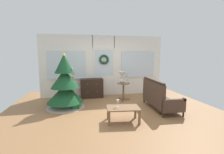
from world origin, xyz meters
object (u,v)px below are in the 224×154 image
Objects in this scene: table_lamp at (122,76)px; coffee_table at (123,109)px; settee_sofa at (158,97)px; side_table at (123,88)px; dresser_cabinet at (92,88)px; flower_vase at (126,80)px; wine_glass at (118,102)px; christmas_tree at (65,86)px; gift_box at (76,106)px.

coffee_table is (-0.50, -2.00, -0.62)m from table_lamp.
settee_sofa is 2.50× the size of side_table.
dresser_cabinet is 2.59× the size of flower_vase.
table_lamp reaches higher than wine_glass.
christmas_tree is at bearing -166.95° from table_lamp.
table_lamp is 2.15m from coffee_table.
wine_glass is (-0.63, -1.95, -0.42)m from table_lamp.
side_table is 1.52× the size of table_lamp.
dresser_cabinet is at bearing 103.30° from coffee_table.
coffee_table is (-1.40, -0.77, -0.05)m from settee_sofa.
coffee_table is 0.24m from wine_glass.
dresser_cabinet is 2.59m from wine_glass.
table_lamp is 2.06m from gift_box.
side_table is at bearing 74.14° from coffee_table.
wine_glass is at bearing -113.07° from flower_vase.
settee_sofa is 1.69m from wine_glass.
christmas_tree is 2.26m from flower_vase.
christmas_tree reaches higher than wine_glass.
table_lamp is at bearing 147.99° from flower_vase.
dresser_cabinet is at bearing 137.84° from settee_sofa.
christmas_tree is 2.03× the size of dresser_cabinet.
side_table is 0.48m from table_lamp.
wine_glass is at bearing -107.84° from table_lamp.
christmas_tree is 4.18× the size of table_lamp.
flower_vase is at bearing -32.01° from table_lamp.
dresser_cabinet is 2.71m from settee_sofa.
table_lamp is at bearing 22.84° from gift_box.
wine_glass is at bearing -154.88° from settee_sofa.
dresser_cabinet is at bearing 151.51° from flower_vase.
christmas_tree is 2.06× the size of coffee_table.
side_table reaches higher than wine_glass.
dresser_cabinet is 1.33m from side_table.
dresser_cabinet is 1.36× the size of side_table.
flower_vase is at bearing 9.66° from christmas_tree.
wine_glass is 0.94× the size of gift_box.
table_lamp reaches higher than gift_box.
coffee_table is at bearing -44.07° from christmas_tree.
flower_vase is at bearing 123.20° from settee_sofa.
dresser_cabinet reaches higher than side_table.
christmas_tree is 3.08m from settee_sofa.
settee_sofa is 2.69m from gift_box.
gift_box is (-1.79, -0.69, -0.37)m from side_table.
gift_box is (-1.24, 1.27, -0.23)m from coffee_table.
table_lamp is (-0.06, 0.04, 0.48)m from side_table.
wine_glass is (-1.53, -0.72, 0.15)m from settee_sofa.
christmas_tree is 2.14m from table_lamp.
table_lamp is at bearing 126.18° from settee_sofa.
table_lamp is 2.26× the size of wine_glass.
dresser_cabinet is 1.01× the size of coffee_table.
side_table is (2.13, 0.44, -0.24)m from christmas_tree.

